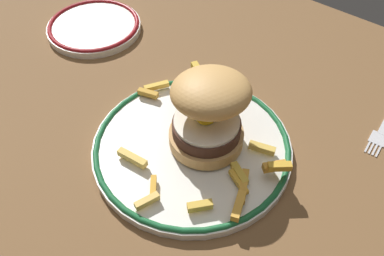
{
  "coord_description": "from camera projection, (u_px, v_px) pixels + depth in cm",
  "views": [
    {
      "loc": [
        23.83,
        -25.84,
        44.8
      ],
      "look_at": [
        1.04,
        2.75,
        4.6
      ],
      "focal_mm": 39.56,
      "sensor_mm": 36.0,
      "label": 1
    }
  ],
  "objects": [
    {
      "name": "side_plate",
      "position": [
        94.0,
        26.0,
        0.76
      ],
      "size": [
        16.76,
        16.76,
        1.6
      ],
      "color": "white",
      "rests_on": "ground_plane"
    },
    {
      "name": "fries_pile",
      "position": [
        211.0,
        146.0,
        0.55
      ],
      "size": [
        25.72,
        24.41,
        2.94
      ],
      "color": "gold",
      "rests_on": "dinner_plate"
    },
    {
      "name": "burger",
      "position": [
        209.0,
        110.0,
        0.53
      ],
      "size": [
        14.61,
        14.54,
        10.88
      ],
      "color": "tan",
      "rests_on": "dinner_plate"
    },
    {
      "name": "dinner_plate",
      "position": [
        192.0,
        147.0,
        0.57
      ],
      "size": [
        26.9,
        26.9,
        1.6
      ],
      "color": "white",
      "rests_on": "ground_plane"
    },
    {
      "name": "ground_plane",
      "position": [
        174.0,
        168.0,
        0.58
      ],
      "size": [
        128.86,
        95.14,
        4.0
      ],
      "primitive_type": "cube",
      "color": "brown"
    }
  ]
}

